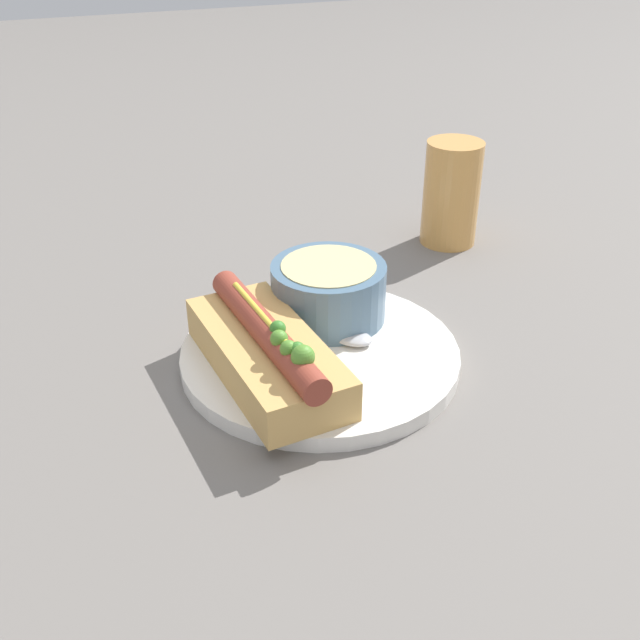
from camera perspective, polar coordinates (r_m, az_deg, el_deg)
name	(u,v)px	position (r m, az deg, el deg)	size (l,w,h in m)	color
ground_plane	(320,362)	(0.65, 0.00, -3.21)	(4.00, 4.00, 0.00)	slate
dinner_plate	(320,355)	(0.65, 0.00, -2.70)	(0.24, 0.24, 0.01)	white
hot_dog	(267,351)	(0.60, -4.03, -2.40)	(0.19, 0.09, 0.06)	tan
soup_bowl	(328,289)	(0.68, 0.65, 2.38)	(0.10, 0.10, 0.05)	slate
spoon	(331,331)	(0.66, 0.81, -0.87)	(0.12, 0.11, 0.01)	#B7B7BC
drinking_glass	(451,193)	(0.86, 9.97, 9.49)	(0.06, 0.06, 0.12)	#D8994C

